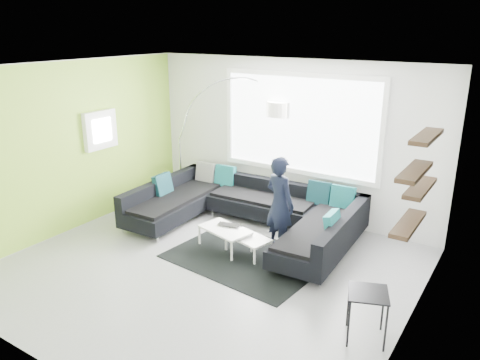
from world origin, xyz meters
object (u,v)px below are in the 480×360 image
coffee_table (236,241)px  side_table (366,315)px  arc_lamp (179,139)px  person (280,204)px  sectional_sofa (243,214)px  laptop (228,226)px

coffee_table → side_table: 2.56m
arc_lamp → person: bearing=-31.0°
sectional_sofa → side_table: (2.63, -1.62, -0.05)m
side_table → laptop: size_ratio=1.49×
coffee_table → side_table: bearing=-8.7°
sectional_sofa → arc_lamp: size_ratio=1.51×
sectional_sofa → arc_lamp: 2.24m
coffee_table → side_table: (2.36, -0.99, 0.12)m
coffee_table → laptop: size_ratio=2.65×
sectional_sofa → person: (0.77, -0.18, 0.40)m
coffee_table → arc_lamp: size_ratio=0.42×
laptop → side_table: bearing=-34.9°
sectional_sofa → person: bearing=-15.7°
sectional_sofa → arc_lamp: arc_lamp is taller
sectional_sofa → person: person is taller
sectional_sofa → side_table: 3.09m
coffee_table → person: bearing=56.1°
person → laptop: 0.89m
sectional_sofa → coffee_table: 0.70m
arc_lamp → side_table: (4.56, -2.34, -0.93)m
sectional_sofa → side_table: size_ratio=6.35×
side_table → person: size_ratio=0.39×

